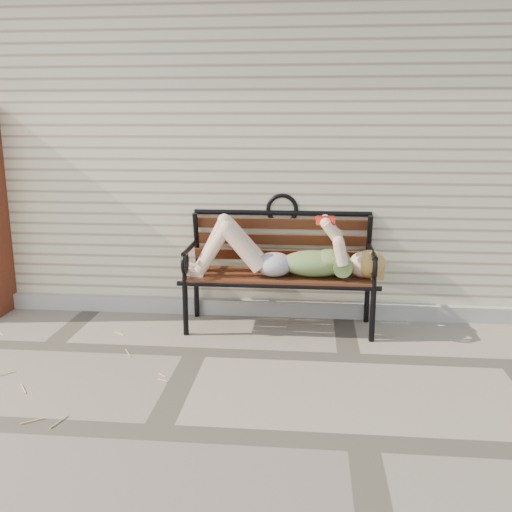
# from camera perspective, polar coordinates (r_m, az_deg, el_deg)

# --- Properties ---
(ground) EXTENTS (80.00, 80.00, 0.00)m
(ground) POSITION_cam_1_polar(r_m,az_deg,el_deg) (4.78, -6.01, -9.53)
(ground) COLOR gray
(ground) RESTS_ON ground
(house_wall) EXTENTS (8.00, 4.00, 3.00)m
(house_wall) POSITION_cam_1_polar(r_m,az_deg,el_deg) (7.37, -1.65, 10.59)
(house_wall) COLOR beige
(house_wall) RESTS_ON ground
(house_roof) EXTENTS (8.30, 4.30, 0.30)m
(house_roof) POSITION_cam_1_polar(r_m,az_deg,el_deg) (7.48, -1.74, 23.32)
(house_roof) COLOR #3F332D
(house_roof) RESTS_ON house_wall
(foundation_strip) EXTENTS (8.00, 0.10, 0.15)m
(foundation_strip) POSITION_cam_1_polar(r_m,az_deg,el_deg) (5.64, -4.09, -5.04)
(foundation_strip) COLOR #A5A195
(foundation_strip) RESTS_ON ground
(garden_bench) EXTENTS (1.84, 0.73, 1.19)m
(garden_bench) POSITION_cam_1_polar(r_m,az_deg,el_deg) (5.19, 2.44, 0.18)
(garden_bench) COLOR black
(garden_bench) RESTS_ON ground
(reading_woman) EXTENTS (1.74, 0.40, 0.55)m
(reading_woman) POSITION_cam_1_polar(r_m,az_deg,el_deg) (5.04, 2.53, 0.25)
(reading_woman) COLOR #0A444C
(reading_woman) RESTS_ON ground
(straw_scatter) EXTENTS (2.95, 1.56, 0.01)m
(straw_scatter) POSITION_cam_1_polar(r_m,az_deg,el_deg) (4.95, -22.39, -9.61)
(straw_scatter) COLOR #E0B96D
(straw_scatter) RESTS_ON ground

